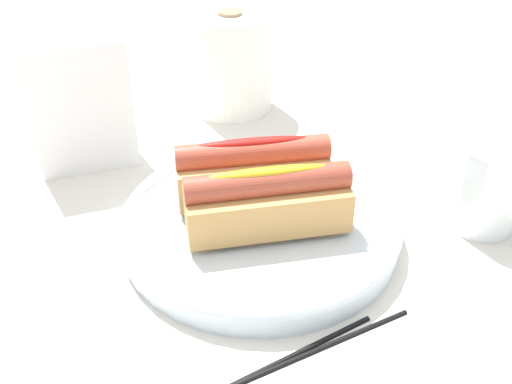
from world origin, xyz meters
name	(u,v)px	position (x,y,z in m)	size (l,w,h in m)	color
ground_plane	(236,236)	(0.00, 0.00, 0.00)	(2.40, 2.40, 0.00)	silver
serving_bowl	(256,220)	(0.02, 0.00, 0.02)	(0.27, 0.27, 0.03)	silver
hotdog_front	(263,201)	(0.03, -0.02, 0.06)	(0.16, 0.07, 0.06)	tan
hotdog_back	(249,170)	(0.01, 0.03, 0.06)	(0.16, 0.07, 0.06)	tan
water_glass	(483,191)	(0.25, 0.01, 0.04)	(0.07, 0.07, 0.09)	white
paper_towel_roll	(228,63)	(-0.01, 0.29, 0.07)	(0.11, 0.11, 0.13)	white
napkin_box	(78,106)	(-0.17, 0.14, 0.07)	(0.11, 0.04, 0.15)	white
chopstick_near	(289,358)	(0.04, -0.16, 0.00)	(0.01, 0.01, 0.22)	black
chopstick_far	(251,372)	(0.01, -0.17, 0.00)	(0.01, 0.01, 0.22)	black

